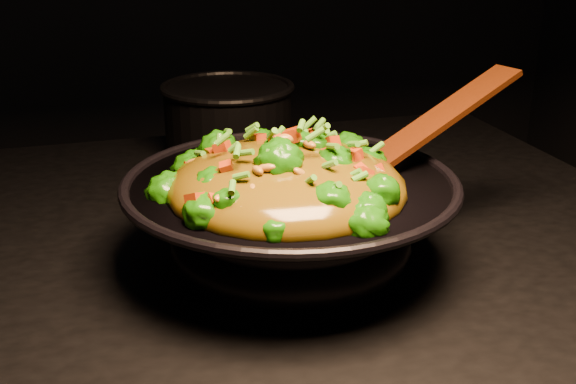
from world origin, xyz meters
name	(u,v)px	position (x,y,z in m)	size (l,w,h in m)	color
wok	(291,224)	(0.09, -0.08, 0.95)	(0.35, 0.35, 0.10)	black
stir_fry	(287,152)	(0.08, -0.11, 1.04)	(0.25, 0.25, 0.09)	#195E06
spatula	(430,125)	(0.26, -0.06, 1.04)	(0.26, 0.04, 0.01)	#381105
back_pot	(228,119)	(0.10, 0.32, 0.96)	(0.20, 0.20, 0.12)	black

